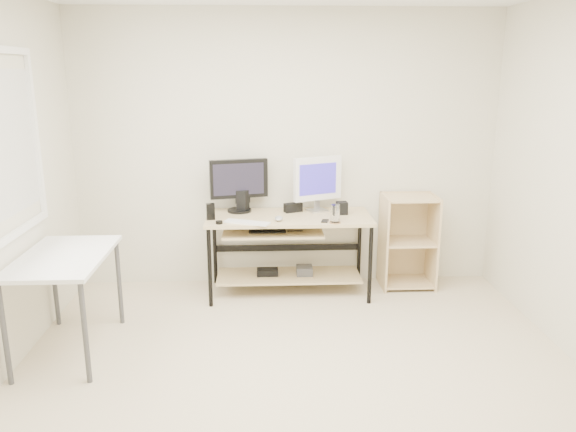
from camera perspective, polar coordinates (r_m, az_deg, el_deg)
The scene contains 16 objects.
room at distance 3.42m, azimuth -0.89°, elevation 2.42°, with size 4.01×4.01×2.62m.
desk at distance 5.19m, azimuth -0.20°, elevation -2.24°, with size 1.50×0.65×0.75m.
side_table at distance 4.38m, azimuth -21.80°, elevation -4.71°, with size 0.60×1.00×0.75m.
shelf_unit at distance 5.54m, azimuth 11.98°, elevation -2.40°, with size 0.50×0.40×0.90m.
black_monitor at distance 5.24m, azimuth -5.01°, elevation 3.46°, with size 0.54×0.23×0.50m.
white_imac at distance 5.24m, azimuth 3.03°, elevation 3.65°, with size 0.46×0.23×0.51m.
keyboard at distance 4.89m, azimuth -4.18°, elevation -0.65°, with size 0.40×0.11×0.01m, color white.
mouse at distance 4.96m, azimuth -0.94°, elevation -0.24°, with size 0.07×0.12×0.04m, color #A9A9AE.
center_speaker at distance 5.26m, azimuth 0.52°, elevation 0.87°, with size 0.17×0.07×0.08m, color black.
speaker_left at distance 5.27m, azimuth -4.61°, elevation 1.58°, with size 0.14×0.14×0.21m.
speaker_right at distance 5.20m, azimuth 5.49°, elevation 0.82°, with size 0.10×0.10×0.11m, color black.
audio_controller at distance 5.03m, azimuth -7.88°, elevation 0.45°, with size 0.07×0.05×0.15m, color black.
volume_puck at distance 4.90m, azimuth -7.01°, elevation -0.65°, with size 0.06×0.06×0.03m, color black.
smartphone at distance 4.95m, azimuth 3.77°, elevation -0.50°, with size 0.06×0.11×0.01m, color black.
coaster at distance 4.91m, azimuth 4.79°, elevation -0.67°, with size 0.10×0.10×0.01m, color #A27749.
drinking_glass at distance 4.89m, azimuth 4.81°, elevation 0.26°, with size 0.08×0.08×0.16m, color white.
Camera 1 is at (-0.24, -3.30, 2.04)m, focal length 35.00 mm.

